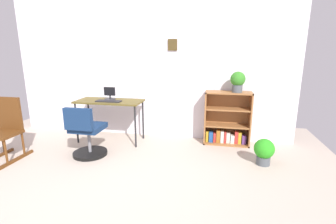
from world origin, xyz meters
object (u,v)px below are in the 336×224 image
(keyboard, at_px, (109,101))
(bookshelf_low, at_px, (227,121))
(monitor, at_px, (110,94))
(office_chair, at_px, (87,135))
(potted_plant_on_shelf, at_px, (238,81))
(desk, at_px, (110,104))
(rocking_chair, at_px, (6,129))
(potted_plant_floor, at_px, (264,151))

(keyboard, xyz_separation_m, bookshelf_low, (1.99, 0.40, -0.35))
(monitor, xyz_separation_m, office_chair, (-0.04, -0.80, -0.49))
(potted_plant_on_shelf, bearing_deg, bookshelf_low, 157.62)
(desk, distance_m, potted_plant_on_shelf, 2.21)
(office_chair, height_order, rocking_chair, rocking_chair)
(keyboard, bearing_deg, rocking_chair, -144.33)
(potted_plant_floor, bearing_deg, office_chair, -174.81)
(rocking_chair, xyz_separation_m, bookshelf_low, (3.22, 1.28, -0.07))
(desk, height_order, office_chair, office_chair)
(office_chair, bearing_deg, keyboard, 80.83)
(bookshelf_low, xyz_separation_m, potted_plant_on_shelf, (0.13, -0.05, 0.71))
(potted_plant_on_shelf, distance_m, potted_plant_floor, 1.20)
(monitor, relative_size, keyboard, 0.52)
(desk, bearing_deg, office_chair, -95.12)
(desk, distance_m, bookshelf_low, 2.06)
(keyboard, distance_m, rocking_chair, 1.55)
(desk, distance_m, rocking_chair, 1.57)
(monitor, bearing_deg, keyboard, -73.14)
(office_chair, bearing_deg, desk, 84.88)
(rocking_chair, bearing_deg, keyboard, 35.67)
(bookshelf_low, bearing_deg, keyboard, -168.74)
(desk, distance_m, monitor, 0.17)
(potted_plant_on_shelf, bearing_deg, keyboard, -170.88)
(desk, relative_size, monitor, 5.21)
(keyboard, bearing_deg, desk, 107.84)
(potted_plant_floor, bearing_deg, potted_plant_on_shelf, 117.19)
(monitor, distance_m, bookshelf_low, 2.10)
(keyboard, xyz_separation_m, office_chair, (-0.10, -0.61, -0.41))
(desk, xyz_separation_m, potted_plant_on_shelf, (2.15, 0.23, 0.42))
(rocking_chair, bearing_deg, bookshelf_low, 21.70)
(monitor, relative_size, potted_plant_floor, 0.58)
(rocking_chair, distance_m, potted_plant_floor, 3.76)
(monitor, distance_m, keyboard, 0.21)
(keyboard, relative_size, rocking_chair, 0.47)
(office_chair, distance_m, bookshelf_low, 2.31)
(rocking_chair, relative_size, bookshelf_low, 1.00)
(keyboard, height_order, potted_plant_on_shelf, potted_plant_on_shelf)
(monitor, xyz_separation_m, keyboard, (0.06, -0.19, -0.08))
(potted_plant_floor, bearing_deg, keyboard, 171.43)
(office_chair, xyz_separation_m, potted_plant_on_shelf, (2.22, 0.95, 0.76))
(office_chair, xyz_separation_m, potted_plant_floor, (2.58, 0.23, -0.13))
(bookshelf_low, bearing_deg, potted_plant_floor, -56.96)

